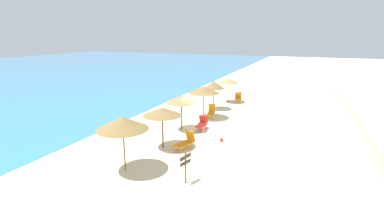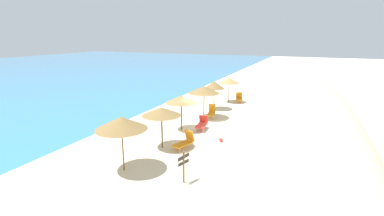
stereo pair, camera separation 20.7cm
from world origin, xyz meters
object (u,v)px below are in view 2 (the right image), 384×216
(beach_umbrella_0, at_px, (121,123))
(lounge_chair_1, at_px, (185,141))
(beach_umbrella_1, at_px, (161,111))
(beach_ball, at_px, (221,140))
(lounge_chair_3, at_px, (212,112))
(beach_umbrella_3, at_px, (204,90))
(beach_umbrella_2, at_px, (181,99))
(wooden_signpost, at_px, (184,164))
(beach_umbrella_5, at_px, (229,81))
(lounge_chair_0, at_px, (239,98))
(lounge_chair_2, at_px, (202,124))
(beach_umbrella_4, at_px, (214,85))

(beach_umbrella_0, bearing_deg, lounge_chair_1, -21.52)
(beach_umbrella_1, bearing_deg, beach_ball, -52.14)
(lounge_chair_3, bearing_deg, beach_ball, 101.34)
(lounge_chair_1, height_order, lounge_chair_3, lounge_chair_3)
(beach_umbrella_3, height_order, lounge_chair_3, beach_umbrella_3)
(beach_umbrella_1, xyz_separation_m, beach_ball, (2.39, -3.07, -2.20))
(beach_umbrella_0, xyz_separation_m, beach_umbrella_1, (3.53, -0.29, -0.24))
(beach_umbrella_1, distance_m, beach_umbrella_3, 7.14)
(beach_ball, bearing_deg, lounge_chair_1, 136.49)
(beach_umbrella_2, bearing_deg, beach_umbrella_1, -173.72)
(lounge_chair_1, bearing_deg, wooden_signpost, 130.20)
(beach_umbrella_2, bearing_deg, beach_umbrella_5, -3.41)
(beach_umbrella_2, distance_m, beach_umbrella_3, 3.56)
(lounge_chair_0, bearing_deg, lounge_chair_3, 68.21)
(beach_umbrella_0, height_order, beach_ball, beach_umbrella_0)
(beach_umbrella_5, xyz_separation_m, lounge_chair_0, (0.54, -0.99, -1.88))
(beach_umbrella_5, bearing_deg, beach_umbrella_0, 178.34)
(lounge_chair_2, bearing_deg, beach_ball, 130.03)
(beach_umbrella_4, relative_size, beach_umbrella_5, 1.04)
(lounge_chair_2, distance_m, lounge_chair_3, 3.35)
(beach_umbrella_0, relative_size, beach_umbrella_1, 1.12)
(lounge_chair_0, bearing_deg, lounge_chair_1, 74.54)
(beach_umbrella_0, relative_size, beach_umbrella_2, 1.12)
(beach_umbrella_3, height_order, beach_umbrella_5, beach_umbrella_3)
(lounge_chair_2, bearing_deg, lounge_chair_3, -90.20)
(beach_umbrella_0, xyz_separation_m, beach_umbrella_5, (17.25, -0.50, -0.28))
(lounge_chair_3, xyz_separation_m, beach_ball, (-5.24, -2.56, -0.33))
(beach_umbrella_0, bearing_deg, beach_umbrella_3, -1.55)
(lounge_chair_2, distance_m, beach_ball, 2.87)
(beach_umbrella_3, bearing_deg, beach_umbrella_5, -1.83)
(beach_umbrella_1, bearing_deg, lounge_chair_2, -12.51)
(beach_umbrella_3, relative_size, lounge_chair_1, 1.69)
(beach_umbrella_1, height_order, lounge_chair_3, beach_umbrella_1)
(beach_umbrella_0, distance_m, beach_umbrella_4, 13.86)
(beach_umbrella_2, xyz_separation_m, lounge_chair_3, (4.02, -0.91, -1.86))
(beach_umbrella_3, xyz_separation_m, lounge_chair_2, (-2.83, -0.96, -2.00))
(beach_umbrella_0, relative_size, beach_umbrella_3, 1.06)
(lounge_chair_1, distance_m, lounge_chair_3, 7.14)
(beach_umbrella_2, xyz_separation_m, lounge_chair_2, (0.70, -1.35, -1.88))
(beach_umbrella_2, bearing_deg, beach_umbrella_4, -1.45)
(beach_umbrella_5, height_order, lounge_chair_0, beach_umbrella_5)
(lounge_chair_0, relative_size, lounge_chair_2, 1.00)
(wooden_signpost, bearing_deg, lounge_chair_2, 27.54)
(beach_umbrella_4, xyz_separation_m, beach_ball, (-7.93, -3.30, -2.21))
(beach_umbrella_4, xyz_separation_m, wooden_signpost, (-13.77, -3.34, -1.38))
(beach_umbrella_1, distance_m, wooden_signpost, 4.85)
(beach_umbrella_3, height_order, wooden_signpost, beach_umbrella_3)
(beach_umbrella_5, bearing_deg, wooden_signpost, -170.39)
(beach_umbrella_1, relative_size, lounge_chair_0, 1.69)
(beach_umbrella_5, bearing_deg, beach_umbrella_1, 179.14)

